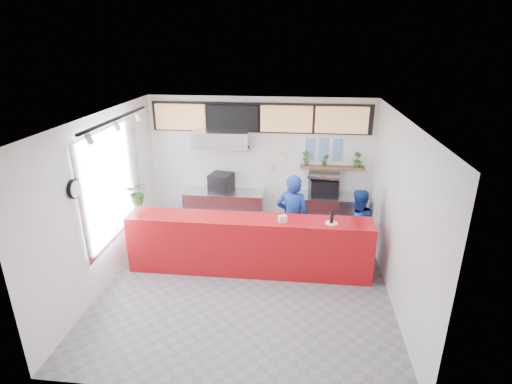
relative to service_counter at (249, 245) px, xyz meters
The scene contains 45 objects.
floor 0.68m from the service_counter, 90.00° to the right, with size 5.00×5.00×0.00m, color slate.
ceiling 2.48m from the service_counter, 90.00° to the right, with size 5.00×5.00×0.00m, color silver.
wall_back 2.30m from the service_counter, 90.00° to the left, with size 5.00×5.00×0.00m, color white.
wall_left 2.70m from the service_counter, behind, with size 5.00×5.00×0.00m, color white.
wall_right 2.70m from the service_counter, ahead, with size 5.00×5.00×0.00m, color white.
service_counter is the anchor object (origin of this frame).
cream_band 2.93m from the service_counter, 90.00° to the left, with size 5.00×0.02×0.80m, color beige.
prep_bench 1.97m from the service_counter, 113.96° to the left, with size 1.80×0.60×0.90m, color #B2B5BA.
panini_oven 2.07m from the service_counter, 115.45° to the left, with size 0.47×0.47×0.42m, color black.
extraction_hood 2.50m from the service_counter, 114.57° to the left, with size 1.20×0.70×0.35m, color #B2B5BA.
hood_lip 2.38m from the service_counter, 114.57° to the left, with size 1.20×0.70×0.08m, color #B2B5BA.
right_bench 2.35m from the service_counter, 50.19° to the left, with size 1.80×0.60×0.90m, color #B2B5BA.
espresso_machine 2.36m from the service_counter, 51.65° to the left, with size 0.60×0.43×0.39m, color black.
espresso_tray 2.44m from the service_counter, 51.65° to the left, with size 0.68×0.47×0.06m, color #A6A9AD.
herb_shelf 2.73m from the service_counter, 51.34° to the left, with size 1.40×0.18×0.04m, color brown.
menu_board_far_left 3.31m from the service_counter, 131.47° to the left, with size 1.10×0.10×0.55m, color tan.
menu_board_mid_left 2.88m from the service_counter, 106.59° to the left, with size 1.10×0.10×0.55m, color black.
menu_board_mid_right 2.87m from the service_counter, 73.94° to the left, with size 1.10×0.10×0.55m, color tan.
menu_board_far_right 3.30m from the service_counter, 48.86° to the left, with size 1.10×0.10×0.55m, color tan.
soffit 2.87m from the service_counter, 90.00° to the left, with size 4.80×0.04×0.65m, color black.
window_pane 2.73m from the service_counter, behind, with size 0.04×2.20×1.90m, color silver.
window_frame 2.71m from the service_counter, behind, with size 0.03×2.30×2.00m, color #B2B5BA.
wall_clock_rim 3.16m from the service_counter, 152.15° to the right, with size 0.30×0.30×0.05m, color black.
wall_clock_face 3.14m from the service_counter, 151.85° to the right, with size 0.26×0.26×0.02m, color white.
track_rail 3.21m from the service_counter, 169.22° to the right, with size 0.05×2.40×0.04m, color black.
dec_plate_a 2.40m from the service_counter, 85.86° to the left, with size 0.24×0.24×0.03m, color silver.
dec_plate_b 2.39m from the service_counter, 77.74° to the left, with size 0.24×0.24×0.03m, color silver.
dec_plate_c 2.26m from the service_counter, 85.86° to the left, with size 0.24×0.24×0.03m, color silver.
dec_plate_d 2.52m from the service_counter, 76.42° to the left, with size 0.24×0.24×0.03m, color silver.
photo_frame_a 2.76m from the service_counter, 62.13° to the left, with size 0.20×0.02×0.25m, color #598CBF.
photo_frame_b 2.90m from the service_counter, 56.06° to the left, with size 0.20×0.02×0.25m, color #598CBF.
photo_frame_c 3.05m from the service_counter, 50.74° to the left, with size 0.20×0.02×0.25m, color #598CBF.
photo_frame_d 2.64m from the service_counter, 62.13° to the left, with size 0.20×0.02×0.25m, color #598CBF.
photo_frame_e 2.78m from the service_counter, 56.06° to the left, with size 0.20×0.02×0.25m, color #598CBF.
photo_frame_f 2.94m from the service_counter, 50.74° to the left, with size 0.20×0.02×0.25m, color #598CBF.
staff_center 1.01m from the service_counter, 34.28° to the left, with size 0.65×0.43×1.78m, color navy.
staff_right 2.11m from the service_counter, 15.91° to the left, with size 0.74×0.58×1.53m, color navy.
herb_a 2.52m from the service_counter, 62.89° to the left, with size 0.18×0.12×0.34m, color #355F21.
herb_b 2.70m from the service_counter, 54.25° to the left, with size 0.15×0.12×0.28m, color #355F21.
herb_d 3.14m from the service_counter, 43.14° to the left, with size 0.19×0.17×0.33m, color #355F21.
glass_vase 2.13m from the service_counter, behind, with size 0.20×0.20×0.24m, color silver.
basil_vase 2.25m from the service_counter, behind, with size 0.39×0.33×0.43m, color #355F21.
napkin_holder 0.87m from the service_counter, ahead, with size 0.14×0.09×0.12m, color silver.
white_plate 1.58m from the service_counter, ahead, with size 0.22×0.22×0.02m, color silver.
pepper_mill 1.63m from the service_counter, ahead, with size 0.06×0.06×0.25m, color black.
Camera 1 is at (0.85, -6.14, 4.14)m, focal length 28.00 mm.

